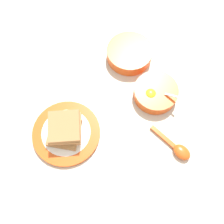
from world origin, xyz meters
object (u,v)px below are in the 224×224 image
at_px(soup_spoon, 178,149).
at_px(congee_bowl, 129,53).
at_px(toast_plate, 66,133).
at_px(egg_bowl, 156,92).
at_px(toast_sandwich, 65,129).

bearing_deg(soup_spoon, congee_bowl, -39.09).
height_order(toast_plate, congee_bowl, congee_bowl).
relative_size(egg_bowl, toast_sandwich, 1.10).
distance_m(toast_plate, soup_spoon, 0.37).
bearing_deg(toast_plate, egg_bowl, -126.39).
xyz_separation_m(egg_bowl, toast_sandwich, (0.20, 0.27, 0.02)).
height_order(egg_bowl, congee_bowl, egg_bowl).
relative_size(egg_bowl, toast_plate, 0.71).
relative_size(toast_plate, soup_spoon, 1.42).
relative_size(toast_plate, congee_bowl, 1.35).
xyz_separation_m(toast_plate, congee_bowl, (-0.05, -0.37, 0.02)).
height_order(toast_sandwich, congee_bowl, toast_sandwich).
bearing_deg(toast_sandwich, toast_plate, 102.32).
bearing_deg(toast_sandwich, soup_spoon, -160.46).
height_order(egg_bowl, toast_sandwich, toast_sandwich).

